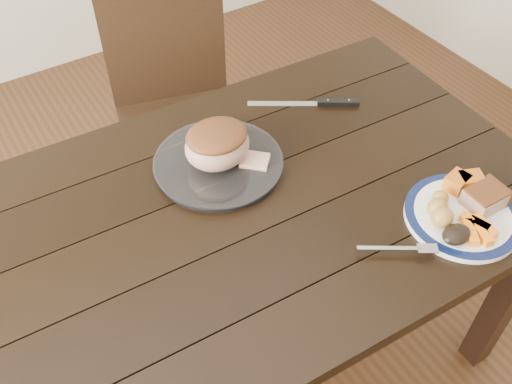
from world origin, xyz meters
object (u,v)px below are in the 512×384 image
chair_far (176,100)px  serving_platter (219,164)px  carving_knife (324,103)px  dinner_plate (462,217)px  roast_joint (217,146)px  dining_table (225,239)px  pork_slice (485,198)px  fork (404,249)px

chair_far → serving_platter: bearing=91.1°
serving_platter → carving_knife: (0.39, 0.06, -0.00)m
dinner_plate → roast_joint: (-0.39, 0.46, 0.06)m
dining_table → serving_platter: 0.19m
dining_table → pork_slice: (0.53, -0.32, 0.13)m
pork_slice → carving_knife: size_ratio=0.32×
dinner_plate → fork: size_ratio=1.68×
dining_table → chair_far: (0.22, 0.73, -0.13)m
chair_far → dining_table: bearing=88.6°
dinner_plate → fork: fork is taller
serving_platter → fork: 0.51m
dinner_plate → roast_joint: roast_joint is taller
dinner_plate → serving_platter: 0.60m
dinner_plate → fork: 0.19m
serving_platter → pork_slice: bearing=-45.8°
serving_platter → pork_slice: size_ratio=3.54×
serving_platter → dining_table: bearing=-116.4°
dining_table → serving_platter: bearing=63.6°
dinner_plate → serving_platter: size_ratio=0.83×
dinner_plate → carving_knife: (-0.01, 0.52, -0.00)m
dinner_plate → carving_knife: 0.52m
chair_far → pork_slice: (0.30, -1.05, 0.27)m
serving_platter → roast_joint: size_ratio=1.94×
pork_slice → roast_joint: size_ratio=0.55×
roast_joint → pork_slice: bearing=-45.8°
chair_far → roast_joint: (-0.15, -0.59, 0.30)m
chair_far → serving_platter: size_ratio=2.89×
serving_platter → roast_joint: 0.06m
pork_slice → fork: size_ratio=0.57×
carving_knife → dining_table: bearing=-122.8°
dinner_plate → pork_slice: (0.06, -0.00, 0.03)m
roast_joint → carving_knife: 0.40m
chair_far → carving_knife: 0.62m
serving_platter → fork: (0.20, -0.46, 0.01)m
fork → serving_platter: bearing=146.8°
pork_slice → roast_joint: bearing=134.2°
dining_table → fork: (0.28, -0.32, 0.11)m
fork → carving_knife: fork is taller
dinner_plate → dining_table: bearing=146.2°
roast_joint → dining_table: bearing=-116.4°
pork_slice → chair_far: bearing=106.0°
carving_knife → dinner_plate: bearing=-56.5°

